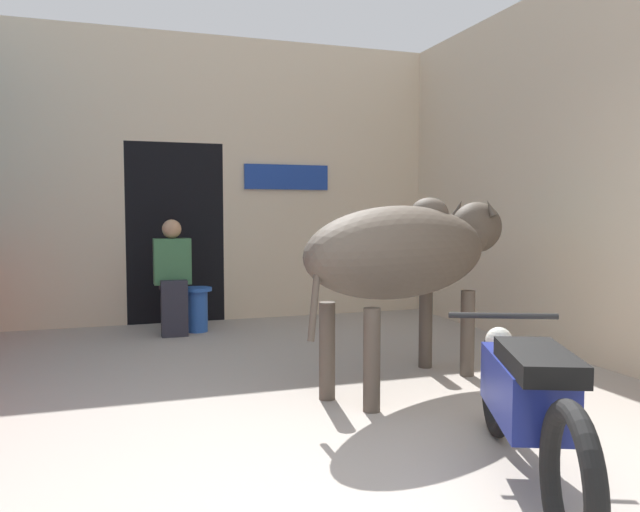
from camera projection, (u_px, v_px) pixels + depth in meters
name	position (u px, v px, depth m)	size (l,w,h in m)	color
wall_back_with_doorway	(198.00, 198.00, 7.44)	(5.33, 0.93, 3.31)	beige
wall_right_with_door	(568.00, 172.00, 5.56)	(0.22, 5.28, 3.31)	beige
cow	(412.00, 251.00, 4.58)	(2.29, 1.57, 1.39)	#4C4238
motorcycle_near	(525.00, 399.00, 2.87)	(0.90, 1.82, 0.73)	black
shopkeeper_seated	(173.00, 274.00, 6.47)	(0.38, 0.33, 1.20)	#282833
plastic_stool	(197.00, 308.00, 6.64)	(0.32, 0.32, 0.47)	#2856B2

